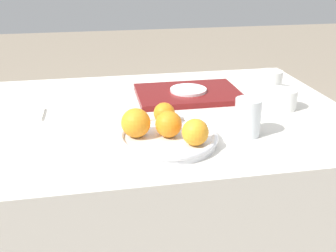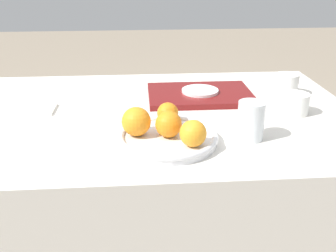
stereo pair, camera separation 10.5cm
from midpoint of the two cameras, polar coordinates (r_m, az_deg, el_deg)
The scene contains 12 objects.
table at distance 1.46m, azimuth -4.53°, elevation -11.95°, with size 1.57×0.89×0.75m.
fruit_platter at distance 1.07m, azimuth 2.82°, elevation -1.82°, with size 0.27×0.27×0.03m.
orange_0 at distance 1.05m, azimuth 2.95°, elevation 0.21°, with size 0.07×0.07×0.07m.
orange_1 at distance 1.14m, azimuth 2.61°, elevation 1.83°, with size 0.06×0.06×0.06m.
orange_2 at distance 1.06m, azimuth -1.80°, elevation 0.59°, with size 0.08×0.08×0.08m.
orange_3 at distance 1.00m, azimuth 6.67°, elevation -1.13°, with size 0.07×0.07×0.07m.
water_glass at distance 1.11m, azimuth 14.61°, elevation 0.69°, with size 0.07×0.07×0.11m.
serving_tray at distance 1.43m, azimuth 6.77°, elevation 4.49°, with size 0.37×0.26×0.02m.
side_plate at distance 1.42m, azimuth 6.80°, elevation 5.06°, with size 0.13×0.13×0.01m.
cup_0 at distance 1.34m, azimuth 20.21°, elevation 3.02°, with size 0.08×0.08×0.07m.
cup_1 at distance 1.52m, azimuth 18.75°, elevation 5.71°, with size 0.08×0.08×0.08m.
napkin at distance 1.35m, azimuth -16.74°, elevation 2.22°, with size 0.13×0.10×0.01m.
Camera 2 is at (0.07, -1.20, 1.22)m, focal length 42.00 mm.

